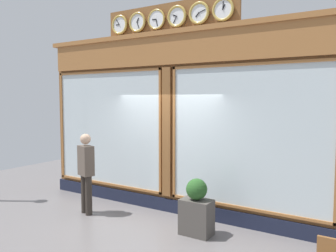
{
  "coord_description": "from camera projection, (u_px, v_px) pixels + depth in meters",
  "views": [
    {
      "loc": [
        -3.92,
        6.13,
        2.43
      ],
      "look_at": [
        0.0,
        0.0,
        1.84
      ],
      "focal_mm": 37.05,
      "sensor_mm": 36.0,
      "label": 1
    }
  ],
  "objects": [
    {
      "name": "shop_facade",
      "position": [
        171.0,
        120.0,
        7.4
      ],
      "size": [
        6.89,
        0.42,
        4.38
      ],
      "color": "brown",
      "rests_on": "ground_plane"
    },
    {
      "name": "pedestrian",
      "position": [
        86.0,
        170.0,
        7.22
      ],
      "size": [
        0.41,
        0.32,
        1.69
      ],
      "color": "#312A24",
      "rests_on": "ground_plane"
    },
    {
      "name": "planter_box",
      "position": [
        196.0,
        217.0,
        6.15
      ],
      "size": [
        0.56,
        0.36,
        0.63
      ],
      "primitive_type": "cube",
      "color": "#4C4742",
      "rests_on": "ground_plane"
    },
    {
      "name": "planter_shrub",
      "position": [
        197.0,
        189.0,
        6.1
      ],
      "size": [
        0.38,
        0.38,
        0.38
      ],
      "primitive_type": "sphere",
      "color": "#285623",
      "rests_on": "planter_box"
    }
  ]
}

